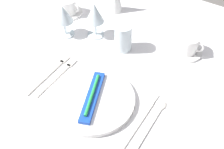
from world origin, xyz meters
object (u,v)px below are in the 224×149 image
object	(u,v)px
fork_outer	(58,75)
coffee_cup_far	(68,6)
toothbrush_package	(92,96)
fork_inner	(50,72)
dinner_plate	(93,99)
spoon_soup	(153,119)
dinner_knife	(139,121)
drink_tumbler	(123,39)
coffee_cup_left	(188,44)
wine_glass_far	(63,16)
wine_glass_centre	(95,14)

from	to	relation	value
fork_outer	coffee_cup_far	world-z (taller)	coffee_cup_far
fork_outer	coffee_cup_far	size ratio (longest dim) A/B	2.03
toothbrush_package	fork_inner	size ratio (longest dim) A/B	0.94
dinner_plate	spoon_soup	bearing A→B (deg)	11.46
dinner_knife	fork_inner	bearing A→B (deg)	177.96
dinner_knife	drink_tumbler	distance (m)	0.35
coffee_cup_left	wine_glass_far	xyz separation A→B (m)	(-0.46, -0.16, 0.05)
coffee_cup_far	dinner_knife	bearing A→B (deg)	-32.18
dinner_knife	coffee_cup_far	distance (m)	0.64
wine_glass_centre	drink_tumbler	world-z (taller)	wine_glass_centre
dinner_plate	wine_glass_centre	distance (m)	0.36
coffee_cup_left	coffee_cup_far	xyz separation A→B (m)	(-0.54, -0.03, -0.00)
dinner_plate	toothbrush_package	bearing A→B (deg)	180.00
coffee_cup_left	wine_glass_centre	xyz separation A→B (m)	(-0.35, -0.10, 0.06)
dinner_plate	spoon_soup	world-z (taller)	dinner_plate
fork_inner	spoon_soup	xyz separation A→B (m)	(0.40, 0.02, 0.00)
coffee_cup_left	fork_outer	bearing A→B (deg)	-133.27
coffee_cup_far	wine_glass_centre	bearing A→B (deg)	-18.39
fork_outer	wine_glass_far	distance (m)	0.25
fork_outer	wine_glass_centre	bearing A→B (deg)	93.62
dinner_plate	drink_tumbler	distance (m)	0.29
fork_outer	coffee_cup_far	bearing A→B (deg)	122.33
wine_glass_centre	wine_glass_far	xyz separation A→B (m)	(-0.11, -0.06, -0.01)
coffee_cup_far	wine_glass_far	distance (m)	0.16
fork_inner	coffee_cup_left	xyz separation A→B (m)	(0.37, 0.36, 0.04)
toothbrush_package	coffee_cup_left	distance (m)	0.42
dinner_knife	wine_glass_centre	world-z (taller)	wine_glass_centre
wine_glass_centre	fork_outer	bearing A→B (deg)	-86.38
fork_inner	spoon_soup	world-z (taller)	spoon_soup
dinner_plate	fork_inner	world-z (taller)	dinner_plate
coffee_cup_left	drink_tumbler	xyz separation A→B (m)	(-0.22, -0.11, 0.00)
dinner_plate	toothbrush_package	distance (m)	0.02
toothbrush_package	wine_glass_centre	world-z (taller)	wine_glass_centre
wine_glass_centre	fork_inner	bearing A→B (deg)	-93.64
dinner_plate	dinner_knife	distance (m)	0.17
dinner_plate	spoon_soup	size ratio (longest dim) A/B	1.27
fork_inner	coffee_cup_left	size ratio (longest dim) A/B	2.13
coffee_cup_left	dinner_plate	bearing A→B (deg)	-113.60
dinner_knife	coffee_cup_left	size ratio (longest dim) A/B	2.28
drink_tumbler	coffee_cup_left	bearing A→B (deg)	26.48
wine_glass_centre	drink_tumbler	size ratio (longest dim) A/B	1.38
fork_inner	drink_tumbler	world-z (taller)	drink_tumbler
fork_inner	coffee_cup_left	world-z (taller)	coffee_cup_left
fork_inner	wine_glass_far	world-z (taller)	wine_glass_far
toothbrush_package	wine_glass_centre	xyz separation A→B (m)	(-0.19, 0.29, 0.08)
dinner_plate	drink_tumbler	size ratio (longest dim) A/B	2.58
spoon_soup	wine_glass_far	bearing A→B (deg)	159.19
fork_inner	dinner_knife	xyz separation A→B (m)	(0.37, -0.01, 0.00)
drink_tumbler	spoon_soup	bearing A→B (deg)	-43.45
coffee_cup_left	fork_inner	bearing A→B (deg)	-135.71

